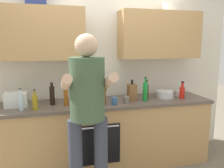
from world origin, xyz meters
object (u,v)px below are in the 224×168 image
Objects in this scene: bottle_vinegar at (103,95)px; cup_tea at (114,101)px; bottle_soda at (145,91)px; bottle_oil at (35,102)px; grocery_bag_produce at (16,100)px; bottle_soy at (52,95)px; bottle_syrup at (66,95)px; bottle_hotsauce at (182,92)px; cup_stoneware at (126,100)px; knife_block at (132,92)px; person_standing at (88,108)px; bottle_water at (21,102)px; mixing_bowl at (165,94)px; bottle_wine at (147,91)px; cup_coffee at (178,93)px; potted_herb at (100,89)px.

bottle_vinegar reaches higher than cup_tea.
bottle_soda reaches higher than bottle_oil.
bottle_vinegar is at bearing -9.83° from grocery_bag_produce.
bottle_soy is 1.17× the size of bottle_oil.
bottle_syrup is at bearing -24.28° from bottle_soy.
bottle_oil is at bearing -136.57° from bottle_soy.
bottle_hotsauce is at bearing 5.80° from cup_tea.
knife_block is (0.11, 0.11, 0.07)m from cup_stoneware.
person_standing is 6.79× the size of bottle_water.
bottle_soy reaches higher than mixing_bowl.
bottle_oil is (-1.46, -0.20, -0.01)m from bottle_wine.
person_standing reaches higher than grocery_bag_produce.
bottle_hotsauce is 0.90× the size of bottle_wine.
person_standing is at bearing -135.72° from knife_block.
cup_coffee is 0.28× the size of potted_herb.
cup_stoneware is 0.30× the size of potted_herb.
cup_tea is at bearing -174.20° from bottle_hotsauce.
bottle_syrup is 0.37m from bottle_oil.
bottle_water is 0.21m from grocery_bag_produce.
bottle_water is at bearing -174.91° from mixing_bowl.
cup_stoneware is at bearing 1.04° from bottle_water.
grocery_bag_produce is (-1.69, 0.01, -0.01)m from bottle_wine.
knife_block is at bearing 175.75° from bottle_hotsauce.
potted_herb is 1.12× the size of grocery_bag_produce.
cup_coffee is at bearing 6.24° from bottle_oil.
bottle_soda reaches higher than cup_stoneware.
knife_block reaches higher than bottle_water.
bottle_soda is at bearing 35.51° from person_standing.
person_standing is 18.56× the size of cup_tea.
grocery_bag_produce is (-0.23, 0.20, -0.01)m from bottle_oil.
bottle_oil is at bearing -41.35° from grocery_bag_produce.
cup_stoneware is 1.07× the size of cup_coffee.
cup_tea is (-0.45, -0.09, -0.09)m from bottle_soda.
bottle_soda is 3.72× the size of cup_stoneware.
bottle_oil is 2.55× the size of cup_tea.
person_standing reaches higher than mixing_bowl.
knife_block reaches higher than cup_tea.
bottle_syrup is (-0.17, 0.64, -0.00)m from person_standing.
cup_tea is at bearing -158.38° from bottle_wine.
cup_stoneware is at bearing -26.87° from potted_herb.
potted_herb is (-0.01, 0.17, 0.04)m from bottle_vinegar.
potted_herb is at bearing 169.65° from bottle_soda.
bottle_hotsauce reaches higher than cup_coffee.
bottle_soda reaches higher than bottle_soy.
knife_block is (1.38, 0.14, 0.01)m from bottle_water.
cup_stoneware is 0.92× the size of cup_tea.
knife_block is at bearing -168.06° from bottle_wine.
bottle_soda reaches higher than grocery_bag_produce.
bottle_vinegar is 0.64m from bottle_soy.
knife_block is 0.43m from potted_herb.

